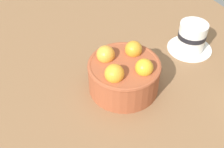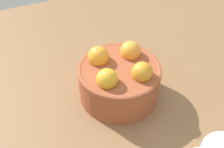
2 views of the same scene
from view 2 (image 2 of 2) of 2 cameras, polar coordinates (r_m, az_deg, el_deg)
name	(u,v)px [view 2 (image 2 of 2)]	position (r cm, az deg, el deg)	size (l,w,h in cm)	color
ground_plane	(119,100)	(55.42, 1.45, -5.54)	(121.48, 92.40, 3.41)	brown
terracotta_bowl	(119,78)	(51.08, 1.56, -0.91)	(15.96, 15.96, 10.01)	#9E4C2D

